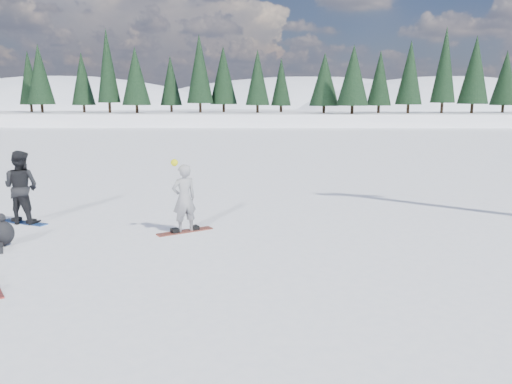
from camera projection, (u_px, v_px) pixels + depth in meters
ground at (127, 251)px, 11.38m from camera, size 420.00×420.00×0.00m
alpine_backdrop at (229, 142)px, 200.03m from camera, size 412.50×227.00×53.20m
snowboarder_woman at (184, 198)px, 12.84m from camera, size 0.78×0.71×1.93m
snowboarder_man at (21, 187)px, 13.74m from camera, size 1.11×0.93×2.03m
seated_rider at (1, 234)px, 11.68m from camera, size 0.69×1.02×0.79m
snowboard_woman at (185, 231)px, 13.00m from camera, size 1.41×1.06×0.03m
snowboard_man at (24, 222)px, 13.93m from camera, size 1.49×0.83×0.03m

